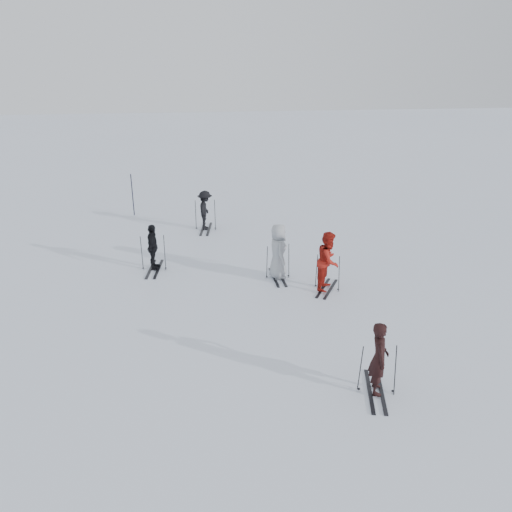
{
  "coord_description": "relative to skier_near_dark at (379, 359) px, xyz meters",
  "views": [
    {
      "loc": [
        -2.21,
        -13.27,
        6.64
      ],
      "look_at": [
        0.0,
        1.0,
        1.0
      ],
      "focal_mm": 35.0,
      "sensor_mm": 36.0,
      "label": 1
    }
  ],
  "objects": [
    {
      "name": "skis_red",
      "position": [
        0.44,
        5.22,
        -0.24
      ],
      "size": [
        1.81,
        1.55,
        1.17
      ],
      "primitive_type": null,
      "rotation": [
        0.0,
        0.0,
        1.03
      ],
      "color": "black",
      "rests_on": "ground"
    },
    {
      "name": "skis_near_dark",
      "position": [
        0.0,
        0.0,
        -0.23
      ],
      "size": [
        1.79,
        1.25,
        1.18
      ],
      "primitive_type": null,
      "rotation": [
        0.0,
        0.0,
        1.31
      ],
      "color": "black",
      "rests_on": "ground"
    },
    {
      "name": "ground",
      "position": [
        -1.71,
        4.83,
        -0.82
      ],
      "size": [
        120.0,
        120.0,
        0.0
      ],
      "primitive_type": "plane",
      "color": "silver",
      "rests_on": "ground"
    },
    {
      "name": "skier_near_dark",
      "position": [
        0.0,
        0.0,
        0.0
      ],
      "size": [
        0.53,
        0.68,
        1.64
      ],
      "primitive_type": "imported",
      "rotation": [
        0.0,
        0.0,
        1.31
      ],
      "color": "black",
      "rests_on": "ground"
    },
    {
      "name": "piste_marker",
      "position": [
        -6.1,
        14.4,
        0.14
      ],
      "size": [
        0.05,
        0.05,
        1.92
      ],
      "primitive_type": "cylinder",
      "rotation": [
        0.0,
        0.0,
        -0.15
      ],
      "color": "black",
      "rests_on": "ground"
    },
    {
      "name": "skier_uphill_far",
      "position": [
        -2.94,
        11.77,
        -0.0
      ],
      "size": [
        0.77,
        1.14,
        1.64
      ],
      "primitive_type": "imported",
      "rotation": [
        0.0,
        0.0,
        1.41
      ],
      "color": "black",
      "rests_on": "ground"
    },
    {
      "name": "skier_red",
      "position": [
        0.44,
        5.22,
        0.1
      ],
      "size": [
        1.06,
        1.13,
        1.84
      ],
      "primitive_type": "imported",
      "rotation": [
        0.0,
        0.0,
        1.03
      ],
      "color": "maroon",
      "rests_on": "ground"
    },
    {
      "name": "skier_grey",
      "position": [
        -0.91,
        6.32,
        0.08
      ],
      "size": [
        0.58,
        0.88,
        1.81
      ],
      "primitive_type": "imported",
      "rotation": [
        0.0,
        0.0,
        1.57
      ],
      "color": "#9A9FA3",
      "rests_on": "ground"
    },
    {
      "name": "skis_grey",
      "position": [
        -0.91,
        6.32,
        -0.23
      ],
      "size": [
        1.62,
        0.86,
        1.18
      ],
      "primitive_type": null,
      "rotation": [
        0.0,
        0.0,
        1.57
      ],
      "color": "black",
      "rests_on": "ground"
    },
    {
      "name": "skier_uphill_left",
      "position": [
        -4.95,
        7.64,
        -0.03
      ],
      "size": [
        0.51,
        0.96,
        1.57
      ],
      "primitive_type": "imported",
      "rotation": [
        0.0,
        0.0,
        1.43
      ],
      "color": "black",
      "rests_on": "ground"
    },
    {
      "name": "skis_uphill_left",
      "position": [
        -4.95,
        7.64,
        -0.19
      ],
      "size": [
        1.84,
        1.15,
        1.26
      ],
      "primitive_type": null,
      "rotation": [
        0.0,
        0.0,
        1.43
      ],
      "color": "black",
      "rests_on": "ground"
    },
    {
      "name": "skis_uphill_far",
      "position": [
        -2.94,
        11.77,
        -0.16
      ],
      "size": [
        1.94,
        1.23,
        1.32
      ],
      "primitive_type": null,
      "rotation": [
        0.0,
        0.0,
        1.41
      ],
      "color": "black",
      "rests_on": "ground"
    }
  ]
}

